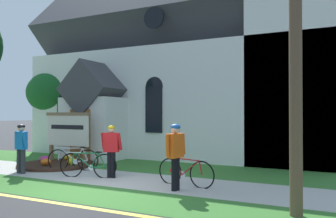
# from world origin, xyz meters

# --- Properties ---
(ground) EXTENTS (140.00, 140.00, 0.00)m
(ground) POSITION_xyz_m (0.00, 4.00, 0.00)
(ground) COLOR #333335
(sidewalk_slab) EXTENTS (32.00, 2.17, 0.01)m
(sidewalk_slab) POSITION_xyz_m (-1.15, 1.51, 0.01)
(sidewalk_slab) COLOR #B7B5AD
(sidewalk_slab) RESTS_ON ground
(grass_verge) EXTENTS (32.00, 1.67, 0.01)m
(grass_verge) POSITION_xyz_m (-1.15, -0.41, 0.00)
(grass_verge) COLOR #38722D
(grass_verge) RESTS_ON ground
(church_lawn) EXTENTS (24.00, 2.74, 0.01)m
(church_lawn) POSITION_xyz_m (-1.15, 3.96, 0.00)
(church_lawn) COLOR #38722D
(church_lawn) RESTS_ON ground
(curb_paint_stripe) EXTENTS (28.00, 0.16, 0.01)m
(curb_paint_stripe) POSITION_xyz_m (-1.15, -1.39, 0.00)
(curb_paint_stripe) COLOR yellow
(curb_paint_stripe) RESTS_ON ground
(church_building) EXTENTS (14.32, 11.49, 13.37)m
(church_building) POSITION_xyz_m (-0.67, 9.82, 4.66)
(church_building) COLOR white
(church_building) RESTS_ON ground
(church_sign) EXTENTS (2.16, 0.18, 1.98)m
(church_sign) POSITION_xyz_m (-3.70, 3.08, 1.28)
(church_sign) COLOR #7F6047
(church_sign) RESTS_ON ground
(flower_bed) EXTENTS (2.76, 2.76, 0.34)m
(flower_bed) POSITION_xyz_m (-3.71, 2.52, 0.07)
(flower_bed) COLOR #382319
(flower_bed) RESTS_ON ground
(bicycle_red) EXTENTS (1.65, 0.69, 0.84)m
(bicycle_red) POSITION_xyz_m (-2.49, 2.01, 0.38)
(bicycle_red) COLOR black
(bicycle_red) RESTS_ON ground
(bicycle_green) EXTENTS (1.71, 0.28, 0.79)m
(bicycle_green) POSITION_xyz_m (1.90, 1.40, 0.38)
(bicycle_green) COLOR black
(bicycle_green) RESTS_ON ground
(bicycle_silver) EXTENTS (1.76, 0.53, 0.82)m
(bicycle_silver) POSITION_xyz_m (-1.21, 1.22, 0.39)
(bicycle_silver) COLOR black
(bicycle_silver) RESTS_ON ground
(cyclist_in_red_jersey) EXTENTS (0.31, 0.68, 1.68)m
(cyclist_in_red_jersey) POSITION_xyz_m (1.90, 0.78, 0.98)
(cyclist_in_red_jersey) COLOR black
(cyclist_in_red_jersey) RESTS_ON ground
(cyclist_in_white_jersey) EXTENTS (0.61, 0.41, 1.59)m
(cyclist_in_white_jersey) POSITION_xyz_m (-3.59, 0.82, 0.92)
(cyclist_in_white_jersey) COLOR #2D2D33
(cyclist_in_white_jersey) RESTS_ON ground
(cyclist_in_green_jersey) EXTENTS (0.63, 0.32, 1.59)m
(cyclist_in_green_jersey) POSITION_xyz_m (-0.53, 1.47, 0.92)
(cyclist_in_green_jersey) COLOR black
(cyclist_in_green_jersey) RESTS_ON ground
(roadside_conifer) EXTENTS (4.05, 4.05, 8.08)m
(roadside_conifer) POSITION_xyz_m (5.48, 10.65, 5.32)
(roadside_conifer) COLOR #3D2D1E
(roadside_conifer) RESTS_ON ground
(yard_deciduous_tree) EXTENTS (3.34, 3.34, 4.25)m
(yard_deciduous_tree) POSITION_xyz_m (-7.31, 6.48, 3.00)
(yard_deciduous_tree) COLOR #4C3823
(yard_deciduous_tree) RESTS_ON ground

